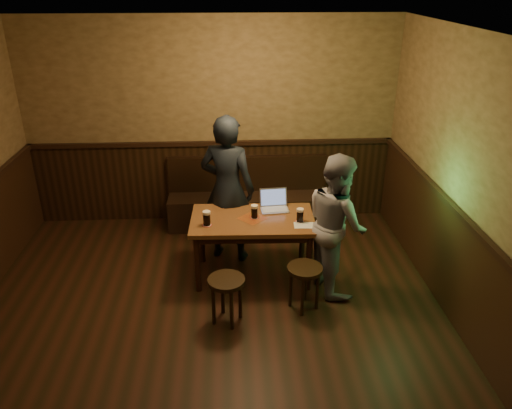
{
  "coord_description": "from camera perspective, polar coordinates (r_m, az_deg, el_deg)",
  "views": [
    {
      "loc": [
        0.24,
        -3.61,
        3.25
      ],
      "look_at": [
        0.51,
        1.31,
        0.96
      ],
      "focal_mm": 35.0,
      "sensor_mm": 36.0,
      "label": 1
    }
  ],
  "objects": [
    {
      "name": "pint_right",
      "position": [
        5.52,
        5.05,
        -1.23
      ],
      "size": [
        0.1,
        0.1,
        0.16
      ],
      "color": "maroon",
      "rests_on": "pub_table"
    },
    {
      "name": "person_grey",
      "position": [
        5.46,
        9.17,
        -2.16
      ],
      "size": [
        0.75,
        0.88,
        1.58
      ],
      "primitive_type": "imported",
      "rotation": [
        0.0,
        0.0,
        1.79
      ],
      "color": "gray",
      "rests_on": "ground"
    },
    {
      "name": "stool_right",
      "position": [
        5.25,
        5.57,
        -8.07
      ],
      "size": [
        0.45,
        0.45,
        0.5
      ],
      "rotation": [
        0.0,
        0.0,
        -0.24
      ],
      "color": "black",
      "rests_on": "ground"
    },
    {
      "name": "bench",
      "position": [
        7.0,
        -0.92,
        0.16
      ],
      "size": [
        2.2,
        0.5,
        0.95
      ],
      "color": "black",
      "rests_on": "ground"
    },
    {
      "name": "menu",
      "position": [
        5.48,
        5.51,
        -2.38
      ],
      "size": [
        0.23,
        0.16,
        0.0
      ],
      "primitive_type": "cube",
      "rotation": [
        0.0,
        0.0,
        -0.06
      ],
      "color": "silver",
      "rests_on": "pub_table"
    },
    {
      "name": "laptop",
      "position": [
        5.82,
        2.08,
        0.05
      ],
      "size": [
        0.34,
        0.28,
        0.23
      ],
      "rotation": [
        0.0,
        0.0,
        0.08
      ],
      "color": "silver",
      "rests_on": "pub_table"
    },
    {
      "name": "pint_left",
      "position": [
        5.45,
        -5.66,
        -1.57
      ],
      "size": [
        0.11,
        0.11,
        0.17
      ],
      "color": "maroon",
      "rests_on": "pub_table"
    },
    {
      "name": "room",
      "position": [
        4.35,
        -5.97,
        -3.35
      ],
      "size": [
        5.04,
        6.04,
        2.84
      ],
      "color": "black",
      "rests_on": "ground"
    },
    {
      "name": "pint_mid",
      "position": [
        5.58,
        -0.18,
        -0.81
      ],
      "size": [
        0.1,
        0.1,
        0.16
      ],
      "color": "maroon",
      "rests_on": "pub_table"
    },
    {
      "name": "person_suit",
      "position": [
        5.95,
        -3.27,
        1.74
      ],
      "size": [
        0.77,
        0.63,
        1.82
      ],
      "primitive_type": "imported",
      "rotation": [
        0.0,
        0.0,
        2.81
      ],
      "color": "black",
      "rests_on": "ground"
    },
    {
      "name": "pub_table",
      "position": [
        5.66,
        -0.39,
        -2.47
      ],
      "size": [
        1.41,
        0.83,
        0.75
      ],
      "rotation": [
        0.0,
        0.0,
        -0.03
      ],
      "color": "brown",
      "rests_on": "ground"
    },
    {
      "name": "stool_left",
      "position": [
        5.04,
        -3.39,
        -9.46
      ],
      "size": [
        0.47,
        0.47,
        0.51
      ],
      "rotation": [
        0.0,
        0.0,
        0.32
      ],
      "color": "black",
      "rests_on": "ground"
    }
  ]
}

